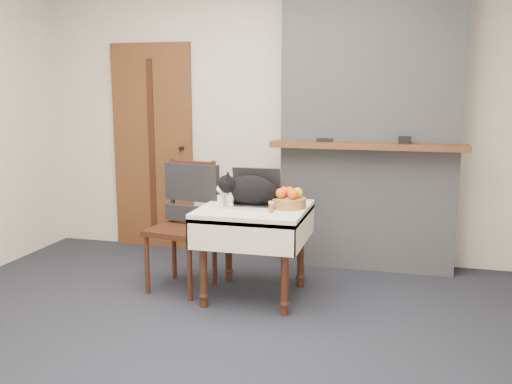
# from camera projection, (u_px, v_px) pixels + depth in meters

# --- Properties ---
(ground) EXTENTS (4.50, 4.50, 0.00)m
(ground) POSITION_uv_depth(u_px,v_px,m) (198.00, 340.00, 3.60)
(ground) COLOR black
(ground) RESTS_ON ground
(room_shell) EXTENTS (4.52, 4.01, 2.61)m
(room_shell) POSITION_uv_depth(u_px,v_px,m) (218.00, 58.00, 3.73)
(room_shell) COLOR beige
(room_shell) RESTS_ON ground
(door) EXTENTS (0.82, 0.10, 2.00)m
(door) POSITION_uv_depth(u_px,v_px,m) (153.00, 147.00, 5.61)
(door) COLOR brown
(door) RESTS_ON ground
(chimney) EXTENTS (1.62, 0.48, 2.60)m
(chimney) POSITION_uv_depth(u_px,v_px,m) (370.00, 120.00, 4.90)
(chimney) COLOR gray
(chimney) RESTS_ON ground
(side_table) EXTENTS (0.78, 0.78, 0.70)m
(side_table) POSITION_uv_depth(u_px,v_px,m) (254.00, 222.00, 4.26)
(side_table) COLOR #38180F
(side_table) RESTS_ON ground
(laptop) EXTENTS (0.38, 0.33, 0.28)m
(laptop) POSITION_uv_depth(u_px,v_px,m) (254.00, 196.00, 4.28)
(laptop) COLOR #B7B7BC
(laptop) RESTS_ON side_table
(cat) EXTENTS (0.57, 0.33, 0.27)m
(cat) POSITION_uv_depth(u_px,v_px,m) (253.00, 191.00, 4.23)
(cat) COLOR black
(cat) RESTS_ON side_table
(cream_jar) EXTENTS (0.07, 0.07, 0.08)m
(cream_jar) POSITION_uv_depth(u_px,v_px,m) (221.00, 200.00, 4.28)
(cream_jar) COLOR white
(cream_jar) RESTS_ON side_table
(pill_bottle) EXTENTS (0.04, 0.04, 0.08)m
(pill_bottle) POSITION_uv_depth(u_px,v_px,m) (271.00, 207.00, 4.04)
(pill_bottle) COLOR #A65614
(pill_bottle) RESTS_ON side_table
(fruit_basket) EXTENTS (0.26, 0.26, 0.15)m
(fruit_basket) POSITION_uv_depth(u_px,v_px,m) (289.00, 200.00, 4.21)
(fruit_basket) COLOR #AC7D45
(fruit_basket) RESTS_ON side_table
(desk_clutter) EXTENTS (0.13, 0.03, 0.01)m
(desk_clutter) POSITION_uv_depth(u_px,v_px,m) (280.00, 206.00, 4.25)
(desk_clutter) COLOR black
(desk_clutter) RESTS_ON side_table
(chair) EXTENTS (0.52, 0.52, 1.01)m
(chair) POSITION_uv_depth(u_px,v_px,m) (187.00, 207.00, 4.50)
(chair) COLOR #38180F
(chair) RESTS_ON ground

